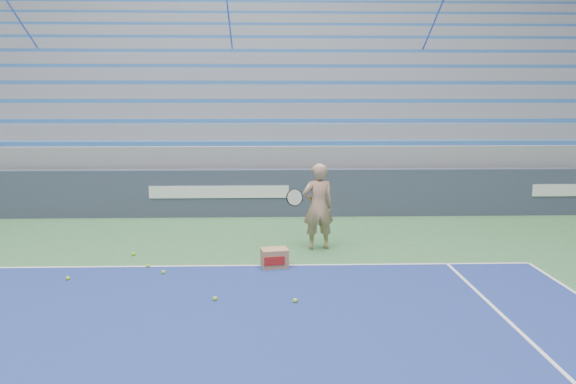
# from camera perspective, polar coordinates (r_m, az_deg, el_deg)

# --- Properties ---
(sponsor_barrier) EXTENTS (30.00, 0.32, 1.10)m
(sponsor_barrier) POSITION_cam_1_polar(r_m,az_deg,el_deg) (13.13, -6.93, -0.10)
(sponsor_barrier) COLOR #363C52
(sponsor_barrier) RESTS_ON ground
(bleachers) EXTENTS (31.00, 9.15, 7.30)m
(bleachers) POSITION_cam_1_polar(r_m,az_deg,el_deg) (18.65, -5.47, 8.33)
(bleachers) COLOR gray
(bleachers) RESTS_ON ground
(tennis_player) EXTENTS (0.92, 0.85, 1.58)m
(tennis_player) POSITION_cam_1_polar(r_m,az_deg,el_deg) (10.17, 3.05, -1.47)
(tennis_player) COLOR tan
(tennis_player) RESTS_ON ground
(ball_box) EXTENTS (0.47, 0.39, 0.31)m
(ball_box) POSITION_cam_1_polar(r_m,az_deg,el_deg) (9.17, -1.38, -6.74)
(ball_box) COLOR #AA7D52
(ball_box) RESTS_ON ground
(tennis_ball_0) EXTENTS (0.07, 0.07, 0.07)m
(tennis_ball_0) POSITION_cam_1_polar(r_m,az_deg,el_deg) (7.68, 0.74, -10.99)
(tennis_ball_0) COLOR #A5D62B
(tennis_ball_0) RESTS_ON ground
(tennis_ball_2) EXTENTS (0.07, 0.07, 0.07)m
(tennis_ball_2) POSITION_cam_1_polar(r_m,az_deg,el_deg) (9.07, -12.54, -7.97)
(tennis_ball_2) COLOR #A5D62B
(tennis_ball_2) RESTS_ON ground
(tennis_ball_3) EXTENTS (0.07, 0.07, 0.07)m
(tennis_ball_3) POSITION_cam_1_polar(r_m,az_deg,el_deg) (9.46, -14.06, -7.30)
(tennis_ball_3) COLOR #A5D62B
(tennis_ball_3) RESTS_ON ground
(tennis_ball_4) EXTENTS (0.07, 0.07, 0.07)m
(tennis_ball_4) POSITION_cam_1_polar(r_m,az_deg,el_deg) (7.81, -7.41, -10.70)
(tennis_ball_4) COLOR #A5D62B
(tennis_ball_4) RESTS_ON ground
(tennis_ball_5) EXTENTS (0.07, 0.07, 0.07)m
(tennis_ball_5) POSITION_cam_1_polar(r_m,az_deg,el_deg) (10.24, -15.44, -6.08)
(tennis_ball_5) COLOR #A5D62B
(tennis_ball_5) RESTS_ON ground
(tennis_ball_6) EXTENTS (0.07, 0.07, 0.07)m
(tennis_ball_6) POSITION_cam_1_polar(r_m,az_deg,el_deg) (9.20, -21.47, -8.17)
(tennis_ball_6) COLOR #A5D62B
(tennis_ball_6) RESTS_ON ground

